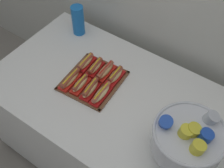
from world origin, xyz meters
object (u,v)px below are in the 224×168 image
(serving_tray, at_px, (93,81))
(hot_dog_1, at_px, (80,84))
(hot_dog_2, at_px, (91,89))
(hot_dog_5, at_px, (95,67))
(punch_bowl, at_px, (188,139))
(hot_dog_4, at_px, (85,63))
(hot_dog_3, at_px, (101,94))
(cup_stack, at_px, (78,20))
(hot_dog_7, at_px, (115,76))
(hot_dog_6, at_px, (105,71))
(buffet_table, at_px, (114,127))
(hot_dog_0, at_px, (70,79))

(serving_tray, relative_size, hot_dog_1, 2.41)
(hot_dog_2, bearing_deg, hot_dog_5, 118.73)
(hot_dog_1, relative_size, punch_bowl, 0.44)
(hot_dog_2, height_order, hot_dog_4, hot_dog_2)
(hot_dog_3, xyz_separation_m, cup_stack, (-0.49, 0.39, 0.08))
(hot_dog_1, relative_size, hot_dog_7, 1.01)
(hot_dog_6, distance_m, punch_bowl, 0.70)
(hot_dog_6, bearing_deg, hot_dog_5, -175.71)
(serving_tray, distance_m, hot_dog_1, 0.10)
(hot_dog_3, relative_size, hot_dog_5, 1.14)
(hot_dog_4, relative_size, cup_stack, 0.78)
(hot_dog_7, bearing_deg, hot_dog_6, -175.71)
(buffet_table, relative_size, hot_dog_0, 8.52)
(hot_dog_4, height_order, hot_dog_6, hot_dog_6)
(hot_dog_0, xyz_separation_m, hot_dog_1, (0.07, 0.01, 0.00))
(buffet_table, relative_size, hot_dog_7, 10.08)
(buffet_table, xyz_separation_m, cup_stack, (-0.55, 0.33, 0.47))
(hot_dog_1, distance_m, cup_stack, 0.53)
(hot_dog_7, bearing_deg, hot_dog_1, -127.99)
(hot_dog_3, bearing_deg, serving_tray, 148.03)
(hot_dog_3, height_order, hot_dog_6, hot_dog_6)
(hot_dog_5, bearing_deg, hot_dog_0, -110.16)
(buffet_table, xyz_separation_m, punch_bowl, (0.51, -0.11, 0.52))
(hot_dog_2, xyz_separation_m, punch_bowl, (0.64, -0.05, 0.12))
(serving_tray, distance_m, hot_dog_0, 0.14)
(hot_dog_1, relative_size, hot_dog_4, 0.93)
(buffet_table, distance_m, hot_dog_2, 0.42)
(hot_dog_1, relative_size, hot_dog_5, 1.01)
(hot_dog_5, height_order, hot_dog_7, hot_dog_7)
(hot_dog_4, xyz_separation_m, hot_dog_6, (0.15, 0.01, 0.00))
(buffet_table, height_order, hot_dog_4, hot_dog_4)
(hot_dog_1, distance_m, hot_dog_3, 0.15)
(serving_tray, height_order, punch_bowl, punch_bowl)
(cup_stack, bearing_deg, hot_dog_1, -49.74)
(hot_dog_3, xyz_separation_m, punch_bowl, (0.57, -0.06, 0.13))
(hot_dog_5, bearing_deg, hot_dog_3, -43.44)
(hot_dog_6, height_order, punch_bowl, punch_bowl)
(serving_tray, xyz_separation_m, hot_dog_6, (0.03, 0.09, 0.03))
(hot_dog_5, height_order, hot_dog_6, hot_dog_6)
(hot_dog_3, bearing_deg, hot_dog_7, 94.29)
(cup_stack, bearing_deg, hot_dog_0, -56.99)
(hot_dog_7, height_order, cup_stack, cup_stack)
(buffet_table, relative_size, serving_tray, 4.14)
(serving_tray, relative_size, hot_dog_0, 2.06)
(hot_dog_6, relative_size, punch_bowl, 0.50)
(hot_dog_1, xyz_separation_m, hot_dog_5, (-0.01, 0.16, -0.00))
(hot_dog_2, xyz_separation_m, hot_dog_4, (-0.16, 0.15, -0.00))
(hot_dog_0, distance_m, hot_dog_7, 0.28)
(hot_dog_6, height_order, hot_dog_7, same)
(buffet_table, xyz_separation_m, hot_dog_7, (-0.07, 0.11, 0.39))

